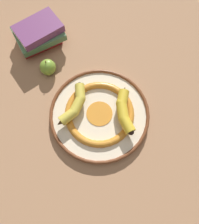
% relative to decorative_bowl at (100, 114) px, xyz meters
% --- Properties ---
extents(ground_plane, '(2.80, 2.80, 0.00)m').
position_rel_decorative_bowl_xyz_m(ground_plane, '(0.00, 0.01, -0.02)').
color(ground_plane, '#A87A56').
extents(decorative_bowl, '(0.38, 0.38, 0.04)m').
position_rel_decorative_bowl_xyz_m(decorative_bowl, '(0.00, 0.00, 0.00)').
color(decorative_bowl, beige).
rests_on(decorative_bowl, ground_plane).
extents(banana_a, '(0.19, 0.08, 0.04)m').
position_rel_decorative_bowl_xyz_m(banana_a, '(-0.03, -0.08, 0.04)').
color(banana_a, gold).
rests_on(banana_a, decorative_bowl).
extents(banana_b, '(0.15, 0.14, 0.04)m').
position_rel_decorative_bowl_xyz_m(banana_b, '(0.05, 0.08, 0.04)').
color(banana_b, gold).
rests_on(banana_b, decorative_bowl).
extents(book_stack, '(0.18, 0.21, 0.10)m').
position_rel_decorative_bowl_xyz_m(book_stack, '(0.41, 0.13, 0.04)').
color(book_stack, '#AD2328').
rests_on(book_stack, ground_plane).
extents(apple, '(0.06, 0.06, 0.08)m').
position_rel_decorative_bowl_xyz_m(apple, '(0.25, 0.14, 0.01)').
color(apple, olive).
rests_on(apple, ground_plane).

